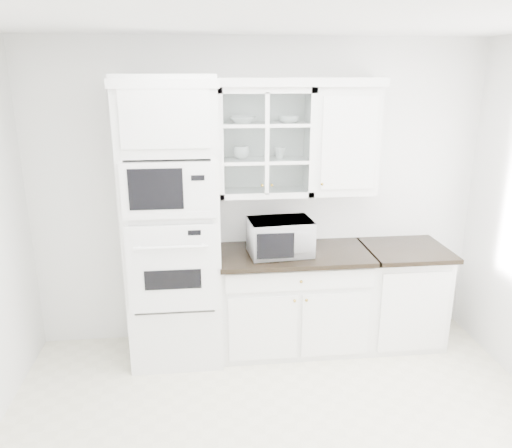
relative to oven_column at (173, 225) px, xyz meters
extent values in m
cube|color=white|center=(0.75, 0.32, 0.15)|extent=(4.00, 0.02, 2.70)
cube|color=white|center=(0.75, -1.42, 1.49)|extent=(4.00, 3.50, 0.02)
cube|color=white|center=(0.00, 0.01, 0.00)|extent=(0.76, 0.65, 2.40)
cube|color=white|center=(0.00, -0.33, -0.26)|extent=(0.70, 0.03, 0.72)
cube|color=black|center=(0.00, -0.35, -0.34)|extent=(0.44, 0.01, 0.16)
cube|color=white|center=(0.00, -0.33, 0.37)|extent=(0.70, 0.03, 0.43)
cube|color=black|center=(-0.09, -0.35, 0.39)|extent=(0.40, 0.01, 0.31)
cube|color=white|center=(1.03, 0.03, -0.76)|extent=(1.30, 0.60, 0.88)
cube|color=black|center=(1.03, 0.00, -0.30)|extent=(1.32, 0.67, 0.04)
cube|color=white|center=(2.03, 0.03, -0.76)|extent=(0.70, 0.60, 0.88)
cube|color=black|center=(2.03, 0.00, -0.30)|extent=(0.72, 0.67, 0.04)
cube|color=white|center=(0.78, 0.17, 0.65)|extent=(0.80, 0.33, 0.90)
cube|color=white|center=(0.78, 0.17, 0.50)|extent=(0.74, 0.29, 0.02)
cube|color=white|center=(0.78, 0.17, 0.80)|extent=(0.74, 0.29, 0.02)
cube|color=white|center=(1.46, 0.17, 0.65)|extent=(0.55, 0.33, 0.90)
cube|color=white|center=(0.68, 0.14, 1.14)|extent=(2.14, 0.38, 0.07)
imported|color=white|center=(0.89, -0.01, -0.13)|extent=(0.56, 0.48, 0.30)
imported|color=white|center=(0.59, 0.16, 0.84)|extent=(0.22, 0.22, 0.05)
imported|color=white|center=(0.98, 0.15, 0.84)|extent=(0.22, 0.22, 0.06)
imported|color=white|center=(0.59, 0.18, 0.56)|extent=(0.15, 0.15, 0.11)
imported|color=white|center=(0.91, 0.18, 0.56)|extent=(0.13, 0.13, 0.09)
camera|label=1|loc=(0.25, -3.98, 1.22)|focal=35.00mm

